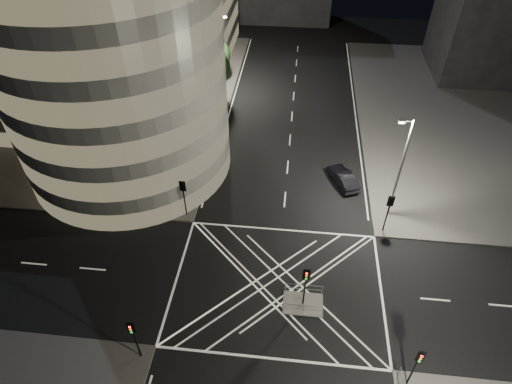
# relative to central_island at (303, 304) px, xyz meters

# --- Properties ---
(ground) EXTENTS (120.00, 120.00, 0.00)m
(ground) POSITION_rel_central_island_xyz_m (-2.00, 1.50, -0.07)
(ground) COLOR black
(ground) RESTS_ON ground
(sidewalk_far_left) EXTENTS (42.00, 42.00, 0.15)m
(sidewalk_far_left) POSITION_rel_central_island_xyz_m (-31.00, 28.50, 0.00)
(sidewalk_far_left) COLOR #555250
(sidewalk_far_left) RESTS_ON ground
(central_island) EXTENTS (3.00, 2.00, 0.15)m
(central_island) POSITION_rel_central_island_xyz_m (0.00, 0.00, 0.00)
(central_island) COLOR slate
(central_island) RESTS_ON ground
(office_tower_curved) EXTENTS (30.00, 29.00, 27.20)m
(office_tower_curved) POSITION_rel_central_island_xyz_m (-22.74, 20.24, 12.58)
(office_tower_curved) COLOR gray
(office_tower_curved) RESTS_ON sidewalk_far_left
(building_right_far) EXTENTS (14.00, 12.00, 15.00)m
(building_right_far) POSITION_rel_central_island_xyz_m (24.00, 41.50, 7.58)
(building_right_far) COLOR black
(building_right_far) RESTS_ON sidewalk_far_right
(tree_a) EXTENTS (3.76, 3.76, 6.37)m
(tree_a) POSITION_rel_central_island_xyz_m (-12.50, 10.50, 4.27)
(tree_a) COLOR black
(tree_a) RESTS_ON sidewalk_far_left
(tree_b) EXTENTS (3.94, 3.94, 7.36)m
(tree_b) POSITION_rel_central_island_xyz_m (-12.50, 16.50, 5.15)
(tree_b) COLOR black
(tree_b) RESTS_ON sidewalk_far_left
(tree_c) EXTENTS (4.33, 4.33, 7.41)m
(tree_c) POSITION_rel_central_island_xyz_m (-12.50, 22.50, 4.99)
(tree_c) COLOR black
(tree_c) RESTS_ON sidewalk_far_left
(tree_d) EXTENTS (5.52, 5.52, 8.05)m
(tree_d) POSITION_rel_central_island_xyz_m (-12.50, 28.50, 4.95)
(tree_d) COLOR black
(tree_d) RESTS_ON sidewalk_far_left
(tree_e) EXTENTS (3.63, 3.63, 5.75)m
(tree_e) POSITION_rel_central_island_xyz_m (-12.50, 34.50, 3.72)
(tree_e) COLOR black
(tree_e) RESTS_ON sidewalk_far_left
(traffic_signal_fl) EXTENTS (0.55, 0.22, 4.00)m
(traffic_signal_fl) POSITION_rel_central_island_xyz_m (-10.80, 8.30, 2.84)
(traffic_signal_fl) COLOR black
(traffic_signal_fl) RESTS_ON sidewalk_far_left
(traffic_signal_nl) EXTENTS (0.55, 0.22, 4.00)m
(traffic_signal_nl) POSITION_rel_central_island_xyz_m (-10.80, -5.30, 2.84)
(traffic_signal_nl) COLOR black
(traffic_signal_nl) RESTS_ON sidewalk_near_left
(traffic_signal_fr) EXTENTS (0.55, 0.22, 4.00)m
(traffic_signal_fr) POSITION_rel_central_island_xyz_m (6.80, 8.30, 2.84)
(traffic_signal_fr) COLOR black
(traffic_signal_fr) RESTS_ON sidewalk_far_right
(traffic_signal_nr) EXTENTS (0.55, 0.22, 4.00)m
(traffic_signal_nr) POSITION_rel_central_island_xyz_m (6.80, -5.30, 2.84)
(traffic_signal_nr) COLOR black
(traffic_signal_nr) RESTS_ON sidewalk_near_right
(traffic_signal_island) EXTENTS (0.55, 0.22, 4.00)m
(traffic_signal_island) POSITION_rel_central_island_xyz_m (0.00, 0.00, 2.84)
(traffic_signal_island) COLOR black
(traffic_signal_island) RESTS_ON central_island
(street_lamp_left_near) EXTENTS (1.25, 0.25, 10.00)m
(street_lamp_left_near) POSITION_rel_central_island_xyz_m (-11.44, 13.50, 5.47)
(street_lamp_left_near) COLOR slate
(street_lamp_left_near) RESTS_ON sidewalk_far_left
(street_lamp_left_far) EXTENTS (1.25, 0.25, 10.00)m
(street_lamp_left_far) POSITION_rel_central_island_xyz_m (-11.44, 31.50, 5.47)
(street_lamp_left_far) COLOR slate
(street_lamp_left_far) RESTS_ON sidewalk_far_left
(street_lamp_right_far) EXTENTS (1.25, 0.25, 10.00)m
(street_lamp_right_far) POSITION_rel_central_island_xyz_m (7.44, 10.50, 5.47)
(street_lamp_right_far) COLOR slate
(street_lamp_right_far) RESTS_ON sidewalk_far_right
(railing_island_south) EXTENTS (2.80, 0.06, 1.10)m
(railing_island_south) POSITION_rel_central_island_xyz_m (0.00, -0.90, 0.62)
(railing_island_south) COLOR slate
(railing_island_south) RESTS_ON central_island
(railing_island_north) EXTENTS (2.80, 0.06, 1.10)m
(railing_island_north) POSITION_rel_central_island_xyz_m (0.00, 0.90, 0.62)
(railing_island_north) COLOR slate
(railing_island_north) RESTS_ON central_island
(sedan) EXTENTS (3.20, 4.66, 1.46)m
(sedan) POSITION_rel_central_island_xyz_m (3.53, 14.49, 0.65)
(sedan) COLOR black
(sedan) RESTS_ON ground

